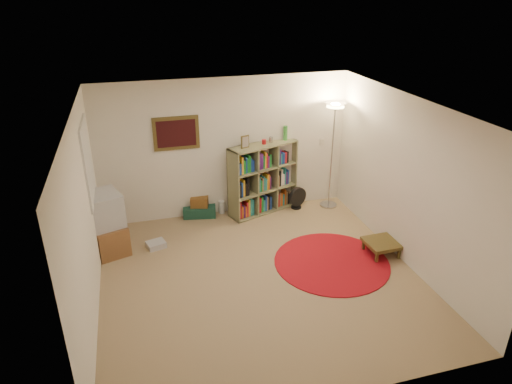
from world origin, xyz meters
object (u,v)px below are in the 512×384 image
(tv_stand, at_px, (107,224))
(side_table, at_px, (382,244))
(suitcase, at_px, (200,210))
(floor_fan, at_px, (297,198))
(bookshelf, at_px, (262,180))

(tv_stand, distance_m, side_table, 4.33)
(tv_stand, bearing_deg, suitcase, 9.38)
(suitcase, bearing_deg, floor_fan, 3.50)
(bookshelf, xyz_separation_m, tv_stand, (-2.74, -0.70, -0.15))
(bookshelf, height_order, side_table, bookshelf)
(bookshelf, bearing_deg, floor_fan, -26.64)
(tv_stand, relative_size, side_table, 1.97)
(floor_fan, bearing_deg, tv_stand, 169.25)
(bookshelf, xyz_separation_m, suitcase, (-1.16, 0.14, -0.54))
(suitcase, relative_size, side_table, 1.27)
(bookshelf, relative_size, tv_stand, 1.57)
(tv_stand, height_order, suitcase, tv_stand)
(tv_stand, bearing_deg, floor_fan, -8.41)
(floor_fan, relative_size, side_table, 0.84)
(floor_fan, xyz_separation_m, suitcase, (-1.83, 0.22, -0.12))
(tv_stand, bearing_deg, bookshelf, -4.30)
(suitcase, bearing_deg, tv_stand, -141.41)
(suitcase, bearing_deg, side_table, -29.31)
(bookshelf, distance_m, tv_stand, 2.83)
(bookshelf, height_order, floor_fan, bookshelf)
(side_table, bearing_deg, tv_stand, 162.86)
(floor_fan, bearing_deg, side_table, -90.51)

